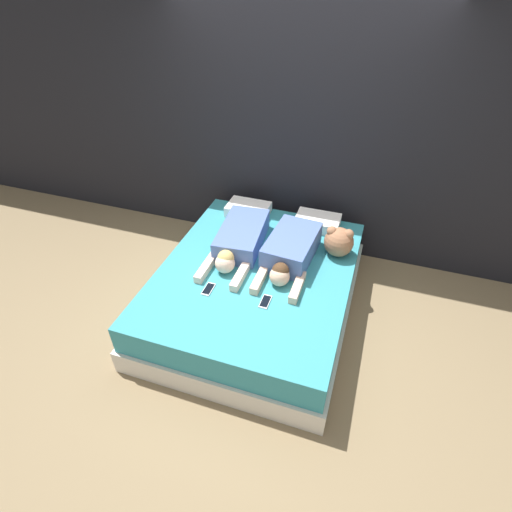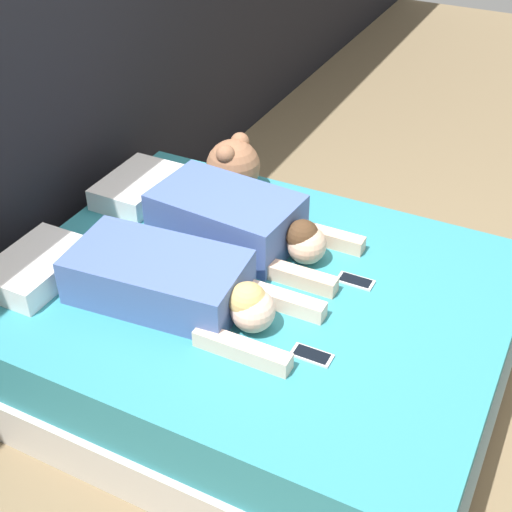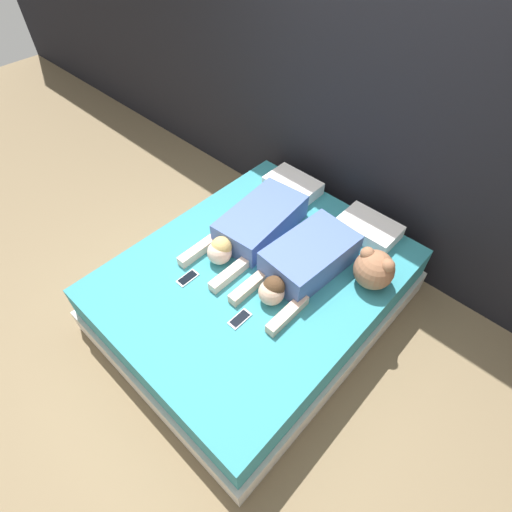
% 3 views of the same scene
% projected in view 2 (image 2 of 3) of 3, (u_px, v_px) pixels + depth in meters
% --- Properties ---
extents(ground_plane, '(12.00, 12.00, 0.00)m').
position_uv_depth(ground_plane, '(256.00, 368.00, 3.33)').
color(ground_plane, '#7F6B4C').
extents(bed, '(1.74, 2.14, 0.50)m').
position_uv_depth(bed, '(256.00, 329.00, 3.19)').
color(bed, beige).
rests_on(bed, ground_plane).
extents(pillow_head_left, '(0.45, 0.30, 0.11)m').
position_uv_depth(pillow_head_left, '(37.00, 267.00, 3.05)').
color(pillow_head_left, white).
rests_on(pillow_head_left, bed).
extents(pillow_head_right, '(0.45, 0.30, 0.11)m').
position_uv_depth(pillow_head_right, '(138.00, 187.00, 3.60)').
color(pillow_head_right, white).
rests_on(pillow_head_right, bed).
extents(person_left, '(0.45, 1.05, 0.20)m').
position_uv_depth(person_left, '(175.00, 283.00, 2.89)').
color(person_left, '#4C66A5').
rests_on(person_left, bed).
extents(person_right, '(0.44, 0.95, 0.23)m').
position_uv_depth(person_right, '(240.00, 222.00, 3.24)').
color(person_right, '#4C66A5').
rests_on(person_right, bed).
extents(cell_phone_left, '(0.07, 0.16, 0.01)m').
position_uv_depth(cell_phone_left, '(312.00, 355.00, 2.68)').
color(cell_phone_left, silver).
rests_on(cell_phone_left, bed).
extents(cell_phone_right, '(0.07, 0.16, 0.01)m').
position_uv_depth(cell_phone_right, '(356.00, 281.00, 3.05)').
color(cell_phone_right, silver).
rests_on(cell_phone_right, bed).
extents(plush_toy, '(0.27, 0.27, 0.29)m').
position_uv_depth(plush_toy, '(233.00, 165.00, 3.60)').
color(plush_toy, '#996647').
rests_on(plush_toy, bed).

